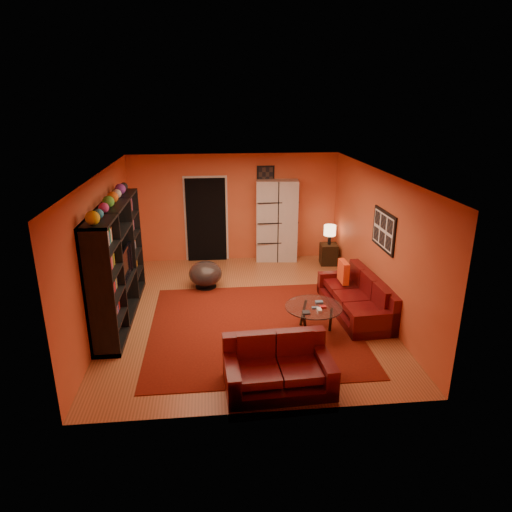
{
  "coord_description": "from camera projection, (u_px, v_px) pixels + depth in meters",
  "views": [
    {
      "loc": [
        -0.58,
        -7.85,
        3.84
      ],
      "look_at": [
        0.23,
        0.1,
        1.05
      ],
      "focal_mm": 32.0,
      "sensor_mm": 36.0,
      "label": 1
    }
  ],
  "objects": [
    {
      "name": "rug",
      "position": [
        253.0,
        327.0,
        8.05
      ],
      "size": [
        3.6,
        3.6,
        0.01
      ],
      "primitive_type": "cube",
      "color": "#511009",
      "rests_on": "floor"
    },
    {
      "name": "wall_front",
      "position": [
        263.0,
        322.0,
        5.45
      ],
      "size": [
        6.0,
        0.0,
        6.0
      ],
      "primitive_type": "plane",
      "rotation": [
        -1.57,
        0.0,
        0.0
      ],
      "color": "#C64F2B",
      "rests_on": "floor"
    },
    {
      "name": "loveseat",
      "position": [
        277.0,
        367.0,
        6.36
      ],
      "size": [
        1.52,
        0.95,
        0.85
      ],
      "rotation": [
        0.0,
        0.0,
        1.62
      ],
      "color": "#48090B",
      "rests_on": "rug"
    },
    {
      "name": "floor",
      "position": [
        245.0,
        310.0,
        8.7
      ],
      "size": [
        6.0,
        6.0,
        0.0
      ],
      "primitive_type": "plane",
      "color": "brown",
      "rests_on": "ground"
    },
    {
      "name": "wall_right",
      "position": [
        378.0,
        241.0,
        8.51
      ],
      "size": [
        0.0,
        6.0,
        6.0
      ],
      "primitive_type": "plane",
      "rotation": [
        1.57,
        0.0,
        -1.57
      ],
      "color": "#C64F2B",
      "rests_on": "floor"
    },
    {
      "name": "sofa",
      "position": [
        360.0,
        298.0,
        8.52
      ],
      "size": [
        0.97,
        2.13,
        0.85
      ],
      "rotation": [
        0.0,
        0.0,
        0.06
      ],
      "color": "#48090B",
      "rests_on": "rug"
    },
    {
      "name": "tv",
      "position": [
        121.0,
        264.0,
        8.2
      ],
      "size": [
        0.97,
        0.13,
        0.56
      ],
      "primitive_type": "imported",
      "rotation": [
        0.0,
        0.0,
        1.57
      ],
      "color": "black",
      "rests_on": "entertainment_unit"
    },
    {
      "name": "ceiling",
      "position": [
        244.0,
        174.0,
        7.84
      ],
      "size": [
        6.0,
        6.0,
        0.0
      ],
      "primitive_type": "plane",
      "rotation": [
        3.14,
        0.0,
        0.0
      ],
      "color": "white",
      "rests_on": "wall_back"
    },
    {
      "name": "table_lamp",
      "position": [
        330.0,
        231.0,
        10.85
      ],
      "size": [
        0.28,
        0.28,
        0.47
      ],
      "color": "black",
      "rests_on": "side_table"
    },
    {
      "name": "entertainment_unit",
      "position": [
        117.0,
        263.0,
        8.13
      ],
      "size": [
        0.45,
        3.0,
        2.1
      ],
      "primitive_type": "cube",
      "color": "black",
      "rests_on": "floor"
    },
    {
      "name": "coffee_table",
      "position": [
        314.0,
        309.0,
        7.73
      ],
      "size": [
        0.97,
        0.97,
        0.48
      ],
      "rotation": [
        0.0,
        0.0,
        -0.14
      ],
      "color": "silver",
      "rests_on": "floor"
    },
    {
      "name": "storage_cabinet",
      "position": [
        277.0,
        221.0,
        11.1
      ],
      "size": [
        1.03,
        0.54,
        1.99
      ],
      "primitive_type": "cube",
      "rotation": [
        0.0,
        0.0,
        -0.1
      ],
      "color": "beige",
      "rests_on": "floor"
    },
    {
      "name": "wall_art_right",
      "position": [
        384.0,
        230.0,
        8.13
      ],
      "size": [
        0.03,
        1.0,
        0.7
      ],
      "primitive_type": "cube",
      "color": "black",
      "rests_on": "wall_right"
    },
    {
      "name": "side_table",
      "position": [
        329.0,
        254.0,
        11.04
      ],
      "size": [
        0.43,
        0.43,
        0.5
      ],
      "primitive_type": "cube",
      "rotation": [
        0.0,
        0.0,
        -0.08
      ],
      "color": "black",
      "rests_on": "floor"
    },
    {
      "name": "wall_art_back",
      "position": [
        266.0,
        177.0,
        10.89
      ],
      "size": [
        0.42,
        0.03,
        0.52
      ],
      "primitive_type": "cube",
      "color": "black",
      "rests_on": "wall_back"
    },
    {
      "name": "throw_pillow",
      "position": [
        343.0,
        272.0,
        8.88
      ],
      "size": [
        0.12,
        0.42,
        0.42
      ],
      "primitive_type": "cube",
      "color": "#FF471C",
      "rests_on": "sofa"
    },
    {
      "name": "wall_back",
      "position": [
        235.0,
        208.0,
        11.09
      ],
      "size": [
        6.0,
        0.0,
        6.0
      ],
      "primitive_type": "plane",
      "rotation": [
        1.57,
        0.0,
        0.0
      ],
      "color": "#C64F2B",
      "rests_on": "floor"
    },
    {
      "name": "bowl_chair",
      "position": [
        205.0,
        274.0,
        9.64
      ],
      "size": [
        0.7,
        0.7,
        0.57
      ],
      "color": "black",
      "rests_on": "floor"
    },
    {
      "name": "wall_left",
      "position": [
        103.0,
        250.0,
        8.03
      ],
      "size": [
        0.0,
        6.0,
        6.0
      ],
      "primitive_type": "plane",
      "rotation": [
        1.57,
        0.0,
        1.57
      ],
      "color": "#C64F2B",
      "rests_on": "floor"
    },
    {
      "name": "doorway",
      "position": [
        206.0,
        220.0,
        11.08
      ],
      "size": [
        0.95,
        0.1,
        2.04
      ],
      "primitive_type": "cube",
      "color": "black",
      "rests_on": "floor"
    }
  ]
}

